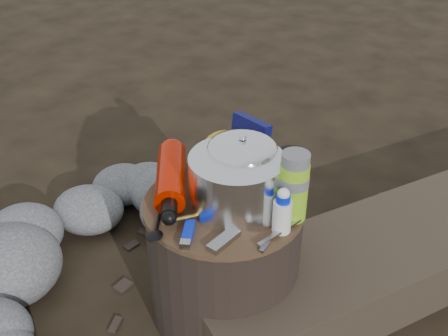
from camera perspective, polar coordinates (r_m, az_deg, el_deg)
The scene contains 15 objects.
ground at distance 1.62m, azimuth 0.00°, elevation -14.41°, with size 60.00×60.00×0.00m, color black.
stump at distance 1.49m, azimuth 0.00°, elevation -9.49°, with size 0.41×0.41×0.38m, color black.
rock_ring at distance 1.74m, azimuth -14.72°, elevation -7.56°, with size 0.44×0.95×0.19m, color slate, non-canonical shape.
foil_windscreen at distance 1.32m, azimuth 1.32°, elevation -1.54°, with size 0.23×0.23×0.14m, color white.
camping_pot at distance 1.35m, azimuth 1.90°, elevation 0.04°, with size 0.17×0.17×0.17m, color white.
fuel_bottle at distance 1.40m, azimuth -5.62°, elevation -0.86°, with size 0.08×0.32×0.08m, color red, non-canonical shape.
thermos at distance 1.28m, azimuth 7.34°, elevation -1.95°, with size 0.07×0.07×0.18m, color #92DA21.
travel_mug at distance 1.37m, azimuth 7.08°, elevation -0.71°, with size 0.08×0.08×0.12m, color black.
stuff_sack at distance 1.48m, azimuth 0.51°, elevation 1.91°, with size 0.15×0.12×0.10m, color gold.
food_pouch at distance 1.46m, azimuth 2.67°, elevation 2.46°, with size 0.12×0.03×0.15m, color #0B0D49.
lighter at distance 1.27m, azimuth -3.78°, elevation -6.67°, with size 0.02×0.09×0.02m, color #0824E9.
multitool at distance 1.25m, azimuth 0.22°, elevation -7.47°, with size 0.03×0.11×0.01m, color #A4A4A8.
pot_grabber at distance 1.27m, azimuth 5.34°, elevation -6.85°, with size 0.04×0.14×0.01m, color #A4A4A8, non-canonical shape.
spork at distance 1.32m, azimuth -6.90°, elevation -5.31°, with size 0.03×0.14×0.01m, color black, non-canonical shape.
squeeze_bottle at distance 1.26m, azimuth 6.16°, elevation -4.69°, with size 0.04×0.04×0.11m, color white.
Camera 1 is at (0.53, -0.96, 1.19)m, focal length 43.34 mm.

